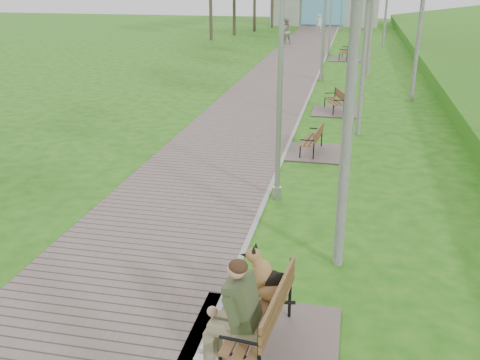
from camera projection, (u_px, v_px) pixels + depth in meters
name	position (u px, v px, depth m)	size (l,w,h in m)	color
walkway	(280.00, 78.00, 25.64)	(3.50, 67.00, 0.04)	#6F5F5A
kerb	(317.00, 79.00, 25.30)	(0.10, 67.00, 0.05)	#999993
building_north	(325.00, 3.00, 51.76)	(10.00, 5.20, 4.00)	#9E9E99
bench_main	(253.00, 319.00, 6.92)	(2.04, 2.27, 1.78)	#6F5F5A
bench_second	(311.00, 147.00, 14.86)	(1.55, 1.72, 0.95)	#6F5F5A
bench_third	(334.00, 107.00, 19.29)	(1.59, 1.76, 0.97)	#6F5F5A
bench_far	(345.00, 56.00, 31.09)	(1.84, 2.04, 1.13)	#6F5F5A
lamp_post_near	(280.00, 99.00, 11.10)	(0.19, 0.19, 4.83)	#94979C
lamp_post_second	(324.00, 19.00, 23.95)	(0.23, 0.23, 5.94)	#94979C
lamp_post_third	(331.00, 20.00, 32.15)	(0.17, 0.17, 4.49)	#94979C
lamp_post_far	(342.00, 6.00, 45.13)	(0.17, 0.17, 4.52)	#94979C
pedestrian_near	(319.00, 23.00, 45.08)	(0.55, 0.36, 1.50)	silver
pedestrian_far	(286.00, 31.00, 37.59)	(0.86, 0.67, 1.76)	gray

